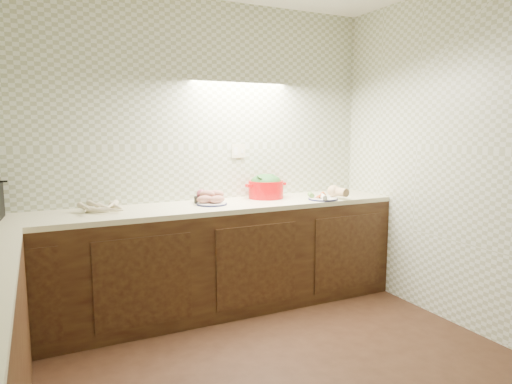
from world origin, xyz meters
name	(u,v)px	position (x,y,z in m)	size (l,w,h in m)	color
room	(281,107)	(0.00, 0.00, 1.63)	(3.60, 3.60, 2.60)	black
counter	(124,311)	(-0.68, 0.68, 0.45)	(3.60, 3.60, 0.90)	black
parsnip_pile	(103,208)	(-0.67, 1.56, 0.93)	(0.40, 0.37, 0.07)	beige
sweet_potato_plate	(212,199)	(0.19, 1.51, 0.94)	(0.26, 0.25, 0.12)	#161843
onion_bowl	(203,198)	(0.15, 1.62, 0.94)	(0.15, 0.15, 0.12)	black
dutch_oven	(266,186)	(0.75, 1.63, 1.01)	(0.38, 0.32, 0.22)	red
veg_plate	(328,194)	(1.21, 1.34, 0.94)	(0.31, 0.26, 0.12)	#161843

